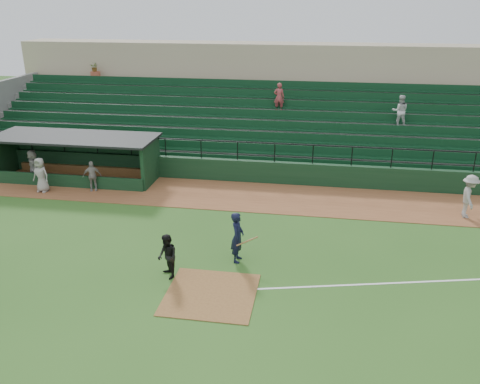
# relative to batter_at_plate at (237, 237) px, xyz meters

# --- Properties ---
(ground) EXTENTS (90.00, 90.00, 0.00)m
(ground) POSITION_rel_batter_at_plate_xyz_m (-0.49, -1.44, -0.99)
(ground) COLOR #2A561B
(ground) RESTS_ON ground
(warning_track) EXTENTS (40.00, 4.00, 0.03)m
(warning_track) POSITION_rel_batter_at_plate_xyz_m (-0.49, 6.56, -0.97)
(warning_track) COLOR brown
(warning_track) RESTS_ON ground
(home_plate_dirt) EXTENTS (3.00, 3.00, 0.03)m
(home_plate_dirt) POSITION_rel_batter_at_plate_xyz_m (-0.49, -2.44, -0.97)
(home_plate_dirt) COLOR brown
(home_plate_dirt) RESTS_ON ground
(foul_line) EXTENTS (17.49, 4.44, 0.01)m
(foul_line) POSITION_rel_batter_at_plate_xyz_m (7.51, -0.24, -0.98)
(foul_line) COLOR white
(foul_line) RESTS_ON ground
(stadium_structure) EXTENTS (38.00, 13.08, 6.40)m
(stadium_structure) POSITION_rel_batter_at_plate_xyz_m (-0.49, 15.02, 1.32)
(stadium_structure) COLOR black
(stadium_structure) RESTS_ON ground
(dugout) EXTENTS (8.90, 3.20, 2.42)m
(dugout) POSITION_rel_batter_at_plate_xyz_m (-10.24, 8.12, 0.35)
(dugout) COLOR black
(dugout) RESTS_ON ground
(batter_at_plate) EXTENTS (1.04, 0.73, 1.97)m
(batter_at_plate) POSITION_rel_batter_at_plate_xyz_m (0.00, 0.00, 0.00)
(batter_at_plate) COLOR black
(batter_at_plate) RESTS_ON ground
(umpire) EXTENTS (0.97, 1.01, 1.64)m
(umpire) POSITION_rel_batter_at_plate_xyz_m (-2.23, -1.57, -0.17)
(umpire) COLOR black
(umpire) RESTS_ON ground
(runner) EXTENTS (0.84, 1.34, 1.99)m
(runner) POSITION_rel_batter_at_plate_xyz_m (9.57, 5.65, 0.04)
(runner) COLOR #99948F
(runner) RESTS_ON warning_track
(dugout_player_a) EXTENTS (1.00, 0.70, 1.57)m
(dugout_player_a) POSITION_rel_batter_at_plate_xyz_m (-8.62, 6.06, -0.17)
(dugout_player_a) COLOR gray
(dugout_player_a) RESTS_ON warning_track
(dugout_player_b) EXTENTS (0.95, 0.69, 1.79)m
(dugout_player_b) POSITION_rel_batter_at_plate_xyz_m (-11.11, 5.48, -0.06)
(dugout_player_b) COLOR #9C9791
(dugout_player_b) RESTS_ON warning_track
(dugout_player_c) EXTENTS (1.51, 1.45, 1.72)m
(dugout_player_c) POSITION_rel_batter_at_plate_xyz_m (-12.44, 7.02, -0.10)
(dugout_player_c) COLOR #ACA7A1
(dugout_player_c) RESTS_ON warning_track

